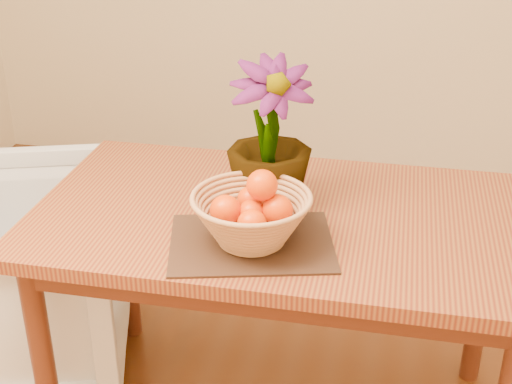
% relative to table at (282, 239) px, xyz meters
% --- Properties ---
extents(table, '(1.40, 0.80, 0.75)m').
position_rel_table_xyz_m(table, '(0.00, 0.00, 0.00)').
color(table, brown).
rests_on(table, floor).
extents(placemat, '(0.48, 0.41, 0.01)m').
position_rel_table_xyz_m(placemat, '(-0.05, -0.19, 0.09)').
color(placemat, '#321D12').
rests_on(placemat, table).
extents(wicker_basket, '(0.31, 0.31, 0.13)m').
position_rel_table_xyz_m(wicker_basket, '(-0.05, -0.19, 0.16)').
color(wicker_basket, tan).
rests_on(wicker_basket, placemat).
extents(orange_pile, '(0.21, 0.20, 0.14)m').
position_rel_table_xyz_m(orange_pile, '(-0.04, -0.19, 0.20)').
color(orange_pile, '#EE3F03').
rests_on(orange_pile, wicker_basket).
extents(potted_plant, '(0.31, 0.31, 0.42)m').
position_rel_table_xyz_m(potted_plant, '(-0.05, 0.04, 0.30)').
color(potted_plant, '#204B15').
rests_on(potted_plant, table).
extents(armchair, '(0.91, 0.94, 0.78)m').
position_rel_table_xyz_m(armchair, '(-0.94, 0.08, -0.27)').
color(armchair, gray).
rests_on(armchair, floor).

